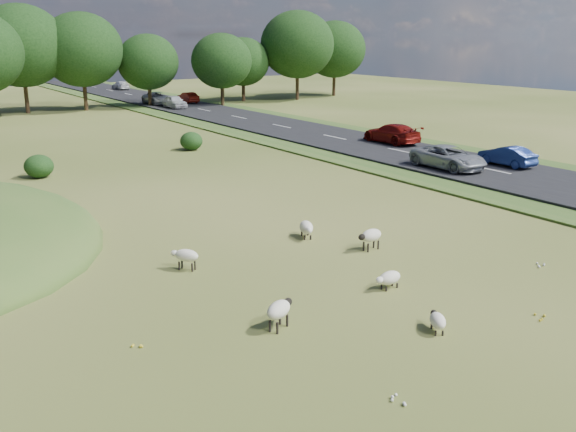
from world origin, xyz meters
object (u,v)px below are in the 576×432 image
(sheep_4, at_px, (279,310))
(sheep_2, at_px, (371,236))
(sheep_3, at_px, (306,228))
(car_3, at_px, (448,157))
(car_4, at_px, (188,98))
(car_5, at_px, (174,102))
(car_6, at_px, (121,85))
(sheep_5, at_px, (186,256))
(car_1, at_px, (157,98))
(car_2, at_px, (392,133))
(car_0, at_px, (507,156))
(sheep_1, at_px, (437,320))
(sheep_0, at_px, (389,278))

(sheep_4, bearing_deg, sheep_2, 3.05)
(sheep_3, relative_size, car_3, 0.26)
(car_4, relative_size, car_5, 0.92)
(car_3, xyz_separation_m, car_6, (3.80, 70.55, -0.09))
(sheep_2, distance_m, sheep_5, 7.45)
(car_1, distance_m, car_3, 46.86)
(car_5, bearing_deg, car_2, -83.33)
(sheep_5, distance_m, car_0, 25.73)
(sheep_3, height_order, car_2, car_2)
(sheep_1, height_order, sheep_5, sheep_5)
(sheep_1, height_order, car_1, car_1)
(car_1, xyz_separation_m, car_3, (0.00, -46.86, -0.01))
(sheep_2, xyz_separation_m, car_4, (17.99, 55.33, 0.28))
(sheep_0, relative_size, car_6, 0.26)
(sheep_1, xyz_separation_m, sheep_2, (3.25, 6.73, 0.25))
(sheep_5, bearing_deg, car_3, -109.97)
(car_0, bearing_deg, sheep_5, 12.16)
(car_5, xyz_separation_m, car_6, (3.80, 28.67, -0.10))
(car_1, relative_size, car_2, 1.00)
(car_1, bearing_deg, car_2, -84.21)
(sheep_1, distance_m, car_6, 88.83)
(car_0, distance_m, car_4, 47.85)
(sheep_2, bearing_deg, car_3, -153.03)
(sheep_3, xyz_separation_m, car_1, (15.40, 53.07, 0.50))
(sheep_3, distance_m, sheep_4, 8.89)
(sheep_0, distance_m, car_5, 56.74)
(sheep_1, height_order, sheep_3, sheep_3)
(car_1, relative_size, car_6, 1.20)
(car_4, xyz_separation_m, car_6, (0.00, 24.18, -0.02))
(car_6, bearing_deg, car_2, 90.00)
(sheep_5, bearing_deg, car_1, -59.55)
(sheep_4, xyz_separation_m, car_1, (21.17, 59.83, 0.35))
(sheep_1, relative_size, car_3, 0.20)
(car_6, bearing_deg, car_3, 86.92)
(sheep_3, bearing_deg, car_6, -170.14)
(sheep_0, xyz_separation_m, sheep_2, (2.18, 3.49, 0.22))
(car_1, xyz_separation_m, car_6, (3.80, 23.68, -0.09))
(car_3, bearing_deg, car_5, 90.00)
(car_1, bearing_deg, sheep_1, -105.57)
(car_1, bearing_deg, sheep_4, -109.49)
(sheep_1, height_order, car_2, car_2)
(sheep_4, height_order, car_5, car_5)
(sheep_1, height_order, sheep_4, sheep_4)
(car_0, relative_size, car_5, 0.91)
(car_3, bearing_deg, car_6, 86.92)
(car_2, relative_size, car_6, 1.20)
(car_4, bearing_deg, sheep_4, 67.17)
(sheep_5, relative_size, car_6, 0.25)
(sheep_0, height_order, car_3, car_3)
(sheep_2, height_order, car_4, car_4)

